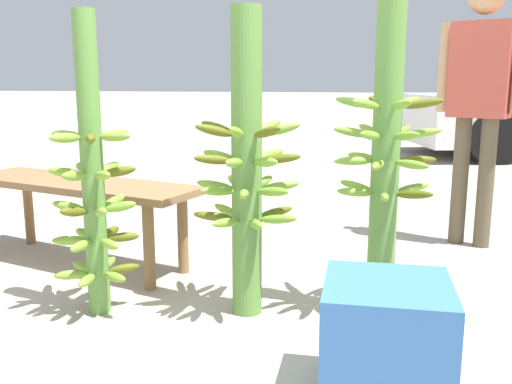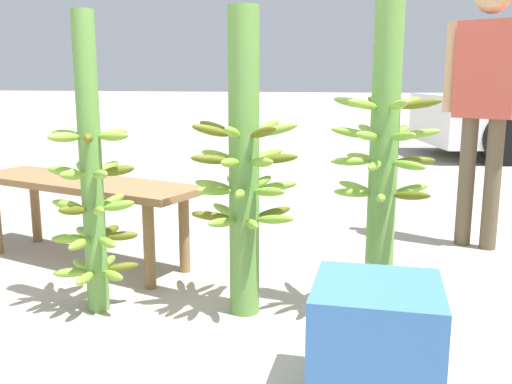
% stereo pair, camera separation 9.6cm
% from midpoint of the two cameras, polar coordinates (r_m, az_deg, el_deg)
% --- Properties ---
extents(ground_plane, '(80.00, 80.00, 0.00)m').
position_cam_midpoint_polar(ground_plane, '(2.43, -4.51, -15.09)').
color(ground_plane, '#A89E8C').
extents(banana_stalk_left, '(0.39, 0.39, 1.37)m').
position_cam_midpoint_polar(banana_stalk_left, '(2.68, -15.12, 1.06)').
color(banana_stalk_left, '#5B8C3D').
rests_on(banana_stalk_left, ground_plane).
extents(banana_stalk_center, '(0.49, 0.49, 1.39)m').
position_cam_midpoint_polar(banana_stalk_center, '(2.55, -0.14, 2.43)').
color(banana_stalk_center, '#5B8C3D').
rests_on(banana_stalk_center, ground_plane).
extents(banana_stalk_right, '(0.47, 0.47, 1.40)m').
position_cam_midpoint_polar(banana_stalk_right, '(2.57, 13.66, 2.92)').
color(banana_stalk_right, '#5B8C3D').
rests_on(banana_stalk_right, ground_plane).
extents(vendor_person, '(0.52, 0.32, 1.68)m').
position_cam_midpoint_polar(vendor_person, '(3.87, 22.74, 9.76)').
color(vendor_person, brown).
rests_on(vendor_person, ground_plane).
extents(market_bench, '(1.55, 0.84, 0.50)m').
position_cam_midpoint_polar(market_bench, '(3.46, -16.15, -0.01)').
color(market_bench, olive).
rests_on(market_bench, ground_plane).
extents(produce_crate, '(0.42, 0.42, 0.42)m').
position_cam_midpoint_polar(produce_crate, '(2.02, 13.23, -14.57)').
color(produce_crate, '#386BB2').
rests_on(produce_crate, ground_plane).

